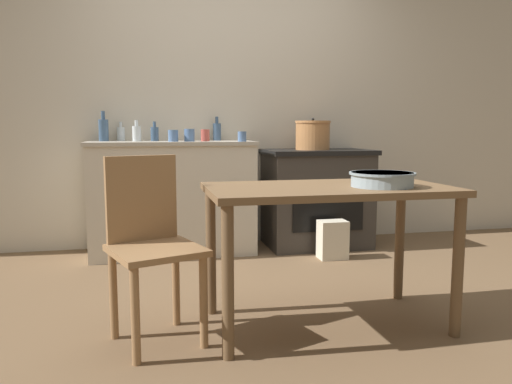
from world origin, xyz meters
TOP-DOWN VIEW (x-y plane):
  - ground_plane at (0.00, 0.00)m, footprint 14.00×14.00m
  - wall_back at (0.00, 1.58)m, footprint 8.00×0.07m
  - counter_cabinet at (-0.52, 1.27)m, footprint 1.35×0.59m
  - stove at (0.74, 1.25)m, footprint 0.92×0.63m
  - work_table at (0.19, -0.48)m, footprint 1.25×0.68m
  - chair at (-0.72, -0.46)m, footprint 0.51×0.51m
  - flour_sack at (0.72, 0.79)m, footprint 0.22×0.16m
  - stock_pot at (0.69, 1.24)m, footprint 0.31×0.31m
  - mixing_bowl_large at (0.44, -0.57)m, footprint 0.33×0.33m
  - bottle_far_left at (-0.79, 1.31)m, footprint 0.07×0.07m
  - bottle_left at (-0.11, 1.46)m, footprint 0.07×0.07m
  - bottle_mid_left at (-0.93, 1.50)m, footprint 0.07×0.07m
  - bottle_center_left at (-1.06, 1.41)m, footprint 0.08×0.08m
  - bottle_center at (-0.65, 1.39)m, footprint 0.07×0.07m
  - cup_center_right at (-0.24, 1.23)m, footprint 0.07×0.07m
  - cup_mid_right at (-0.38, 1.16)m, footprint 0.08×0.08m
  - cup_right at (0.03, 1.05)m, footprint 0.07×0.07m
  - cup_far_right at (-0.51, 1.15)m, footprint 0.08×0.08m

SIDE VIEW (x-z plane):
  - ground_plane at x=0.00m, z-range 0.00..0.00m
  - flour_sack at x=0.72m, z-range 0.00..0.31m
  - stove at x=0.74m, z-range 0.00..0.86m
  - counter_cabinet at x=-0.52m, z-range 0.00..0.93m
  - chair at x=-0.72m, z-range 0.04..0.94m
  - work_table at x=0.19m, z-range 0.27..1.01m
  - mixing_bowl_large at x=0.44m, z-range 0.74..0.82m
  - cup_right at x=0.03m, z-range 0.93..1.01m
  - cup_far_right at x=-0.51m, z-range 0.93..1.03m
  - stock_pot at x=0.69m, z-range 0.84..1.12m
  - cup_center_right at x=-0.24m, z-range 0.93..1.03m
  - cup_mid_right at x=-0.38m, z-range 0.93..1.03m
  - bottle_mid_left at x=-0.93m, z-range 0.91..1.07m
  - bottle_center at x=-0.65m, z-range 0.91..1.08m
  - bottle_far_left at x=-0.79m, z-range 0.91..1.08m
  - bottle_left at x=-0.11m, z-range 0.91..1.12m
  - bottle_center_left at x=-1.06m, z-range 0.90..1.15m
  - wall_back at x=0.00m, z-range 0.00..2.55m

